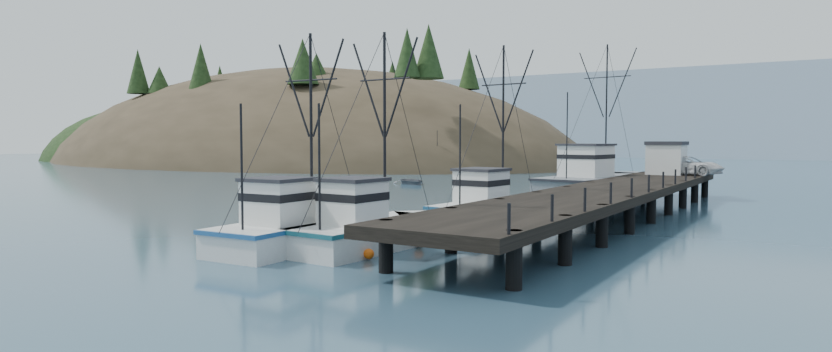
{
  "coord_description": "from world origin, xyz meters",
  "views": [
    {
      "loc": [
        25.26,
        -23.77,
        5.03
      ],
      "look_at": [
        1.81,
        13.26,
        2.5
      ],
      "focal_mm": 28.0,
      "sensor_mm": 36.0,
      "label": 1
    }
  ],
  "objects_px": {
    "pier": "(608,193)",
    "work_vessel": "(597,182)",
    "pier_shed": "(667,158)",
    "trawler_mid": "(299,230)",
    "trawler_near": "(373,230)",
    "trawler_far": "(494,208)",
    "pickup_truck": "(687,166)",
    "motorboat": "(411,184)"
  },
  "relations": [
    {
      "from": "pier",
      "to": "work_vessel",
      "type": "bearing_deg",
      "value": 108.73
    },
    {
      "from": "pier",
      "to": "pier_shed",
      "type": "relative_size",
      "value": 13.75
    },
    {
      "from": "trawler_mid",
      "to": "trawler_near",
      "type": "bearing_deg",
      "value": 29.41
    },
    {
      "from": "pier",
      "to": "trawler_far",
      "type": "height_order",
      "value": "trawler_far"
    },
    {
      "from": "trawler_mid",
      "to": "work_vessel",
      "type": "height_order",
      "value": "work_vessel"
    },
    {
      "from": "trawler_mid",
      "to": "pier_shed",
      "type": "relative_size",
      "value": 3.22
    },
    {
      "from": "pier",
      "to": "work_vessel",
      "type": "distance_m",
      "value": 17.05
    },
    {
      "from": "trawler_far",
      "to": "work_vessel",
      "type": "xyz_separation_m",
      "value": [
        0.14,
        20.43,
        0.41
      ]
    },
    {
      "from": "pickup_truck",
      "to": "pier_shed",
      "type": "bearing_deg",
      "value": 98.17
    },
    {
      "from": "trawler_near",
      "to": "pier",
      "type": "bearing_deg",
      "value": 68.18
    },
    {
      "from": "trawler_near",
      "to": "trawler_far",
      "type": "relative_size",
      "value": 0.93
    },
    {
      "from": "trawler_mid",
      "to": "pier_shed",
      "type": "height_order",
      "value": "trawler_mid"
    },
    {
      "from": "trawler_far",
      "to": "pickup_truck",
      "type": "distance_m",
      "value": 23.48
    },
    {
      "from": "pier",
      "to": "trawler_far",
      "type": "xyz_separation_m",
      "value": [
        -5.61,
        -4.29,
        -0.87
      ]
    },
    {
      "from": "trawler_mid",
      "to": "work_vessel",
      "type": "relative_size",
      "value": 0.62
    },
    {
      "from": "pickup_truck",
      "to": "work_vessel",
      "type": "bearing_deg",
      "value": 113.1
    },
    {
      "from": "pickup_truck",
      "to": "motorboat",
      "type": "height_order",
      "value": "pickup_truck"
    },
    {
      "from": "trawler_near",
      "to": "pier_shed",
      "type": "height_order",
      "value": "trawler_near"
    },
    {
      "from": "trawler_far",
      "to": "trawler_near",
      "type": "bearing_deg",
      "value": -93.49
    },
    {
      "from": "trawler_far",
      "to": "motorboat",
      "type": "distance_m",
      "value": 32.96
    },
    {
      "from": "pier",
      "to": "work_vessel",
      "type": "height_order",
      "value": "work_vessel"
    },
    {
      "from": "trawler_near",
      "to": "motorboat",
      "type": "bearing_deg",
      "value": 120.31
    },
    {
      "from": "work_vessel",
      "to": "pier_shed",
      "type": "height_order",
      "value": "work_vessel"
    },
    {
      "from": "trawler_near",
      "to": "pier_shed",
      "type": "bearing_deg",
      "value": 79.68
    },
    {
      "from": "trawler_mid",
      "to": "pickup_truck",
      "type": "bearing_deg",
      "value": 73.06
    },
    {
      "from": "trawler_near",
      "to": "pier_shed",
      "type": "distance_m",
      "value": 34.42
    },
    {
      "from": "work_vessel",
      "to": "pickup_truck",
      "type": "xyz_separation_m",
      "value": [
        6.97,
        1.86,
        1.56
      ]
    },
    {
      "from": "pier",
      "to": "pickup_truck",
      "type": "distance_m",
      "value": 18.1
    },
    {
      "from": "trawler_far",
      "to": "pier_shed",
      "type": "height_order",
      "value": "trawler_far"
    },
    {
      "from": "trawler_far",
      "to": "motorboat",
      "type": "relative_size",
      "value": 2.31
    },
    {
      "from": "pier",
      "to": "motorboat",
      "type": "distance_m",
      "value": 34.24
    },
    {
      "from": "trawler_mid",
      "to": "trawler_far",
      "type": "xyz_separation_m",
      "value": [
        3.68,
        13.16,
        0.0
      ]
    },
    {
      "from": "trawler_mid",
      "to": "work_vessel",
      "type": "distance_m",
      "value": 33.8
    },
    {
      "from": "work_vessel",
      "to": "pickup_truck",
      "type": "bearing_deg",
      "value": 14.94
    },
    {
      "from": "pier_shed",
      "to": "motorboat",
      "type": "bearing_deg",
      "value": 174.99
    },
    {
      "from": "pickup_truck",
      "to": "trawler_far",
      "type": "bearing_deg",
      "value": 170.47
    },
    {
      "from": "pickup_truck",
      "to": "motorboat",
      "type": "distance_m",
      "value": 29.18
    },
    {
      "from": "trawler_far",
      "to": "motorboat",
      "type": "bearing_deg",
      "value": 131.5
    },
    {
      "from": "motorboat",
      "to": "trawler_mid",
      "type": "bearing_deg",
      "value": -112.97
    },
    {
      "from": "work_vessel",
      "to": "pier",
      "type": "bearing_deg",
      "value": -71.27
    },
    {
      "from": "pickup_truck",
      "to": "pier",
      "type": "bearing_deg",
      "value": -176.6
    },
    {
      "from": "pier_shed",
      "to": "pickup_truck",
      "type": "bearing_deg",
      "value": 0.0
    }
  ]
}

